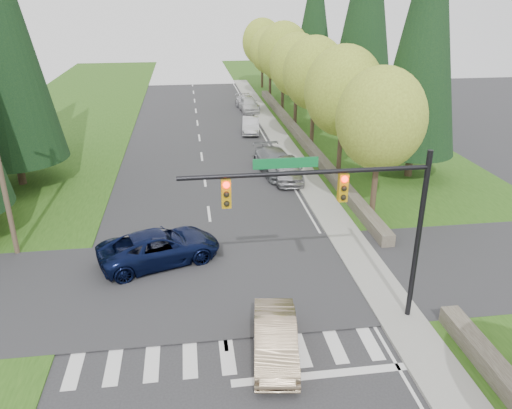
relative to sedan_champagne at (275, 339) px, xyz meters
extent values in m
cube|color=#254A13|center=(11.33, 17.00, -0.66)|extent=(14.00, 110.00, 0.06)
cube|color=#28282B|center=(-1.67, 5.00, -0.69)|extent=(120.00, 8.00, 0.10)
cube|color=gray|center=(5.23, 19.00, -0.63)|extent=(1.80, 80.00, 0.13)
cube|color=gray|center=(4.38, 19.00, -0.63)|extent=(0.20, 80.00, 0.13)
cube|color=#4C4438|center=(6.93, 27.00, -0.34)|extent=(0.70, 40.00, 0.70)
cylinder|color=black|center=(5.53, 1.50, 2.71)|extent=(0.20, 0.20, 6.80)
cylinder|color=black|center=(1.23, 1.50, 5.51)|extent=(8.60, 0.16, 0.16)
cube|color=#0C662D|center=(0.53, 1.55, 5.86)|extent=(2.20, 0.04, 0.35)
cube|color=#BF8C0C|center=(2.53, 1.50, 4.91)|extent=(0.32, 0.24, 1.00)
sphere|color=#FF0C05|center=(2.53, 1.36, 5.26)|extent=(0.22, 0.22, 0.22)
cube|color=#BF8C0C|center=(-1.47, 1.50, 4.91)|extent=(0.32, 0.24, 1.00)
sphere|color=#FF0C05|center=(-1.47, 1.36, 5.26)|extent=(0.22, 0.22, 0.22)
cylinder|color=#38281C|center=(7.53, 11.00, 1.69)|extent=(0.32, 0.32, 4.76)
ellipsoid|color=olive|center=(7.53, 11.00, 4.92)|extent=(4.80, 4.80, 5.52)
cylinder|color=#38281C|center=(7.63, 18.00, 1.77)|extent=(0.32, 0.32, 4.93)
ellipsoid|color=olive|center=(7.63, 18.00, 5.12)|extent=(5.20, 5.20, 5.98)
cylinder|color=#38281C|center=(7.43, 25.00, 1.83)|extent=(0.32, 0.32, 5.04)
ellipsoid|color=olive|center=(7.43, 25.00, 5.25)|extent=(5.00, 5.00, 5.75)
cylinder|color=#38281C|center=(7.53, 32.00, 1.72)|extent=(0.32, 0.32, 4.82)
ellipsoid|color=olive|center=(7.53, 32.00, 4.99)|extent=(5.00, 5.00, 5.75)
cylinder|color=#38281C|center=(7.63, 39.00, 1.89)|extent=(0.32, 0.32, 5.15)
ellipsoid|color=olive|center=(7.63, 39.00, 5.38)|extent=(5.40, 5.40, 6.21)
cylinder|color=#38281C|center=(7.43, 46.00, 1.66)|extent=(0.32, 0.32, 4.70)
ellipsoid|color=olive|center=(7.43, 46.00, 4.85)|extent=(4.80, 4.80, 5.52)
cylinder|color=#38281C|center=(7.53, 53.00, 1.80)|extent=(0.32, 0.32, 4.98)
ellipsoid|color=olive|center=(7.53, 53.00, 5.18)|extent=(5.20, 5.20, 5.98)
cylinder|color=#38281C|center=(-13.67, 19.00, 0.31)|extent=(0.50, 0.50, 2.00)
cylinder|color=#38281C|center=(-15.67, 25.00, 0.31)|extent=(0.50, 0.50, 2.00)
cylinder|color=#38281C|center=(12.33, 17.00, 0.31)|extent=(0.50, 0.50, 2.00)
cone|color=black|center=(12.33, 17.00, 9.11)|extent=(5.44, 5.44, 16.00)
cylinder|color=#38281C|center=(13.33, 31.00, 0.31)|extent=(0.50, 0.50, 2.00)
cone|color=black|center=(13.33, 31.00, 10.11)|extent=(6.12, 6.12, 18.00)
cylinder|color=#38281C|center=(12.33, 45.00, 0.31)|extent=(0.50, 0.50, 2.00)
cone|color=black|center=(12.33, 45.00, 8.61)|extent=(5.10, 5.10, 15.00)
imported|color=tan|center=(0.00, 0.00, 0.00)|extent=(2.01, 4.35, 1.38)
imported|color=black|center=(-4.22, 7.23, 0.09)|extent=(6.18, 4.28, 1.57)
imported|color=#A4A4A8|center=(3.92, 17.42, 0.08)|extent=(2.18, 4.67, 1.55)
imported|color=slate|center=(3.37, 19.00, 0.10)|extent=(2.91, 5.70, 1.58)
imported|color=#BCBBC1|center=(3.04, 30.15, 0.00)|extent=(1.99, 4.35, 1.38)
imported|color=silver|center=(3.93, 38.76, 0.06)|extent=(1.97, 4.47, 1.50)
imported|color=silver|center=(3.93, 40.06, 0.00)|extent=(2.49, 4.94, 1.38)
camera|label=1|loc=(-2.60, -13.84, 11.04)|focal=35.00mm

